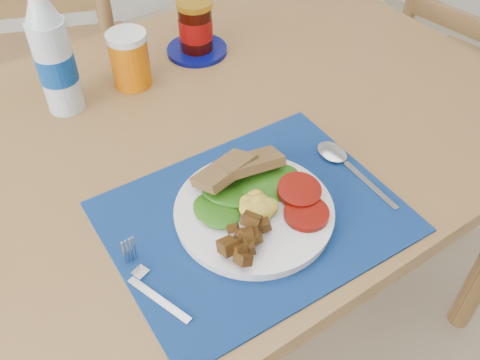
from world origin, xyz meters
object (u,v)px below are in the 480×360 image
Objects in this scene: chair_end at (474,55)px; jam_on_saucer at (196,30)px; chair_far at (38,40)px; juice_glass at (130,61)px; breakfast_plate at (253,211)px; water_bottle at (54,59)px.

chair_end reaches higher than jam_on_saucer.
chair_far is 11.22× the size of juice_glass.
jam_on_saucer reaches higher than breakfast_plate.
jam_on_saucer is at bearing 4.70° from water_bottle.
water_bottle is 0.16m from juice_glass.
chair_far reaches higher than breakfast_plate.
breakfast_plate is 2.29× the size of juice_glass.
water_bottle is (-0.13, 0.46, 0.09)m from breakfast_plate.
water_bottle is at bearing -175.30° from jam_on_saucer.
chair_end is 1.18m from water_bottle.
juice_glass is at bearing -170.62° from jam_on_saucer.
water_bottle is at bearing 72.41° from chair_end.
water_bottle is at bearing 179.01° from juice_glass.
chair_far is 0.58m from jam_on_saucer.
jam_on_saucer is (-0.81, 0.21, 0.24)m from chair_end.
breakfast_plate is at bearing 97.24° from chair_end.
water_bottle is (-0.09, -0.52, 0.24)m from chair_far.
breakfast_plate is 1.84× the size of jam_on_saucer.
chair_end is 1.03m from juice_glass.
chair_far is 0.58m from water_bottle.
chair_far is at bearing 90.15° from breakfast_plate.
chair_end is at bearing -14.94° from jam_on_saucer.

